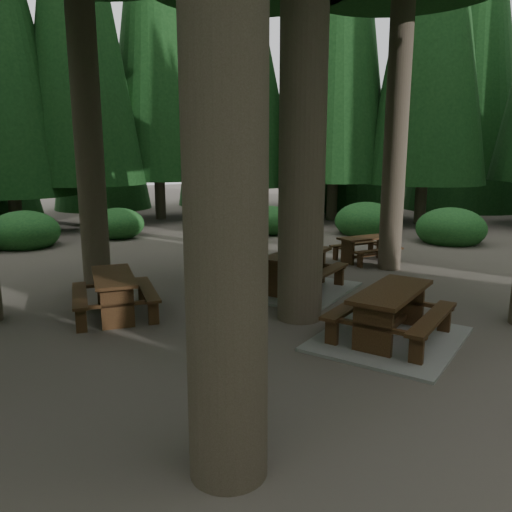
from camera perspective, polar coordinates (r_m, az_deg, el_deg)
ground at (r=8.99m, az=1.85°, el=-8.34°), size 80.00×80.00×0.00m
picnic_table_a at (r=8.67m, az=15.09°, el=-7.32°), size 3.19×2.93×0.88m
picnic_table_b at (r=9.92m, az=-15.93°, el=-3.61°), size 1.96×2.21×0.81m
picnic_table_c at (r=11.36m, az=4.69°, el=-2.42°), size 3.29×3.05×0.90m
picnic_table_d at (r=14.76m, az=12.46°, el=1.23°), size 1.81×1.53×0.72m
shrub_ring at (r=9.85m, az=2.50°, el=-4.12°), size 23.86×24.64×1.49m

